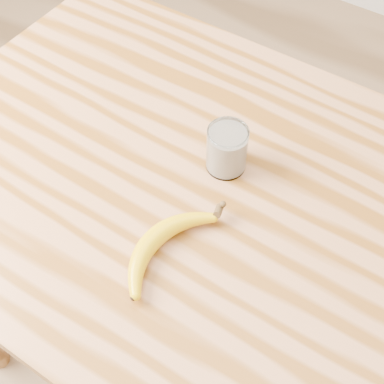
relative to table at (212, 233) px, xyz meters
The scene contains 3 objects.
table is the anchor object (origin of this frame).
smoothie_glass 0.19m from the table, 104.17° to the left, with size 0.07×0.07×0.09m.
banana 0.20m from the table, 101.37° to the right, with size 0.10×0.27×0.03m, color #D6A808, non-canonical shape.
Camera 1 is at (0.27, -0.48, 1.65)m, focal length 50.00 mm.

